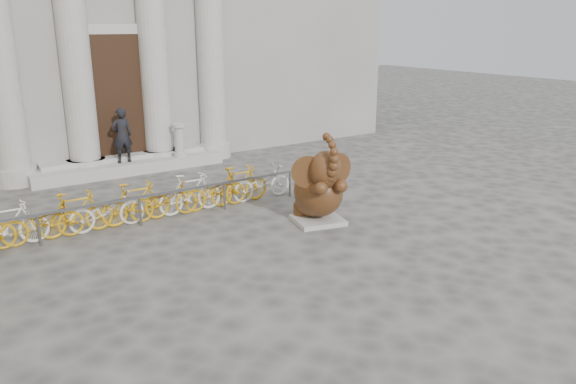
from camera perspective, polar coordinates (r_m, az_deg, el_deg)
ground at (r=10.44m, az=1.13°, el=-8.84°), size 80.00×80.00×0.00m
entrance_steps at (r=18.46m, az=-15.85°, el=2.54°), size 6.00×1.20×0.36m
elephant_statue at (r=13.02m, az=3.17°, el=0.18°), size 1.44×1.73×2.20m
bike_rack at (r=13.56m, az=-15.19°, el=-1.06°), size 8.75×0.53×1.00m
pedestrian at (r=18.05m, az=-16.51°, el=5.54°), size 0.62×0.41×1.71m
balustrade_post at (r=18.58m, az=-11.00°, el=5.09°), size 0.43×0.43×1.06m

